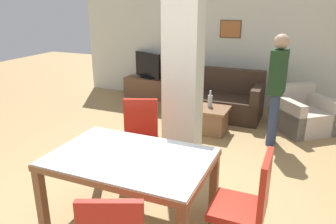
{
  "coord_description": "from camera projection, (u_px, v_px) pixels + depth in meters",
  "views": [
    {
      "loc": [
        1.45,
        -2.48,
        2.16
      ],
      "look_at": [
        0.0,
        0.94,
        0.89
      ],
      "focal_mm": 35.0,
      "sensor_mm": 36.0,
      "label": 1
    }
  ],
  "objects": [
    {
      "name": "tv_screen",
      "position": [
        148.0,
        66.0,
        7.5
      ],
      "size": [
        0.77,
        0.38,
        0.59
      ],
      "rotation": [
        0.0,
        0.0,
        2.72
      ],
      "color": "black",
      "rests_on": "tv_stand"
    },
    {
      "name": "tv_stand",
      "position": [
        148.0,
        87.0,
        7.66
      ],
      "size": [
        1.09,
        0.4,
        0.46
      ],
      "color": "brown",
      "rests_on": "ground_plane"
    },
    {
      "name": "dining_table",
      "position": [
        130.0,
        169.0,
        3.2
      ],
      "size": [
        1.55,
        1.04,
        0.74
      ],
      "color": "brown",
      "rests_on": "ground_plane"
    },
    {
      "name": "dining_chair_head_right",
      "position": [
        248.0,
        202.0,
        2.8
      ],
      "size": [
        0.46,
        0.46,
        0.98
      ],
      "rotation": [
        0.0,
        0.0,
        1.57
      ],
      "color": "red",
      "rests_on": "ground_plane"
    },
    {
      "name": "armchair",
      "position": [
        301.0,
        115.0,
        5.7
      ],
      "size": [
        1.17,
        1.17,
        0.75
      ],
      "rotation": [
        0.0,
        0.0,
        3.83
      ],
      "color": "beige",
      "rests_on": "ground_plane"
    },
    {
      "name": "back_wall",
      "position": [
        234.0,
        41.0,
        6.85
      ],
      "size": [
        7.2,
        0.09,
        2.7
      ],
      "color": "silver",
      "rests_on": "ground_plane"
    },
    {
      "name": "dining_chair_far_left",
      "position": [
        140.0,
        135.0,
        4.17
      ],
      "size": [
        0.6,
        0.6,
        0.98
      ],
      "rotation": [
        0.0,
        0.0,
        -2.75
      ],
      "color": "red",
      "rests_on": "ground_plane"
    },
    {
      "name": "ground_plane",
      "position": [
        133.0,
        220.0,
        3.4
      ],
      "size": [
        18.0,
        18.0,
        0.0
      ],
      "primitive_type": "plane",
      "color": "#A68451"
    },
    {
      "name": "coffee_table",
      "position": [
        207.0,
        119.0,
        5.62
      ],
      "size": [
        0.7,
        0.56,
        0.43
      ],
      "color": "brown",
      "rests_on": "ground_plane"
    },
    {
      "name": "standing_person",
      "position": [
        277.0,
        83.0,
        4.92
      ],
      "size": [
        0.24,
        0.39,
        1.71
      ],
      "rotation": [
        0.0,
        0.0,
        1.52
      ],
      "color": "navy",
      "rests_on": "ground_plane"
    },
    {
      "name": "bottle",
      "position": [
        210.0,
        100.0,
        5.59
      ],
      "size": [
        0.08,
        0.08,
        0.28
      ],
      "color": "#B2B7BC",
      "rests_on": "coffee_table"
    },
    {
      "name": "sofa",
      "position": [
        215.0,
        100.0,
        6.44
      ],
      "size": [
        1.8,
        0.85,
        0.9
      ],
      "rotation": [
        0.0,
        0.0,
        3.14
      ],
      "color": "#3A2A1E",
      "rests_on": "ground_plane"
    },
    {
      "name": "divider_pillar",
      "position": [
        183.0,
        63.0,
        4.49
      ],
      "size": [
        0.5,
        0.38,
        2.7
      ],
      "color": "silver",
      "rests_on": "ground_plane"
    }
  ]
}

